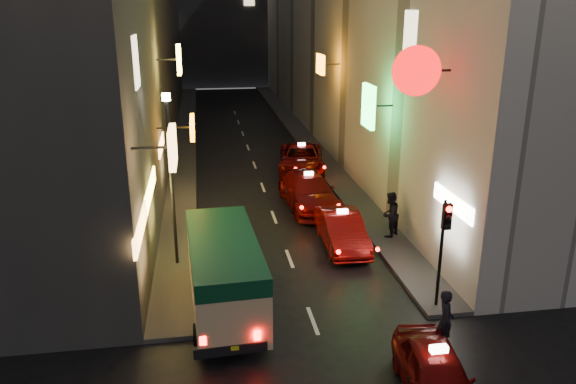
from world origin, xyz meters
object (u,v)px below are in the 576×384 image
taxi_near (437,372)px  traffic_light (445,232)px  pedestrian_crossing (446,317)px  minibus (224,267)px  lamp_post (171,169)px

taxi_near → traffic_light: 4.73m
taxi_near → pedestrian_crossing: size_ratio=2.41×
minibus → pedestrian_crossing: minibus is taller
minibus → traffic_light: size_ratio=1.67×
pedestrian_crossing → traffic_light: traffic_light is taller
taxi_near → lamp_post: (-6.43, 8.47, 2.96)m
taxi_near → minibus: bearing=134.5°
pedestrian_crossing → lamp_post: lamp_post is taller
traffic_light → lamp_post: lamp_post is taller
taxi_near → lamp_post: 11.04m
lamp_post → traffic_light: bearing=-28.9°
traffic_light → lamp_post: size_ratio=0.56×
pedestrian_crossing → traffic_light: bearing=-7.9°
pedestrian_crossing → lamp_post: 10.31m
minibus → lamp_post: lamp_post is taller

